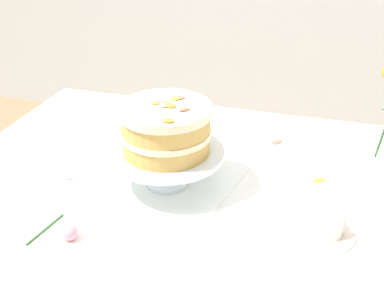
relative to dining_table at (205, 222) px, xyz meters
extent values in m
cube|color=white|center=(0.00, 0.03, 0.08)|extent=(1.40, 1.00, 0.03)
cylinder|color=brown|center=(-0.60, 0.43, -0.29)|extent=(0.06, 0.06, 0.71)
cube|color=white|center=(-0.10, 0.01, 0.09)|extent=(0.38, 0.38, 0.00)
cylinder|color=silver|center=(-0.10, 0.01, 0.10)|extent=(0.11, 0.11, 0.01)
cylinder|color=silver|center=(-0.10, 0.01, 0.14)|extent=(0.03, 0.03, 0.07)
cylinder|color=silver|center=(-0.10, 0.01, 0.19)|extent=(0.29, 0.29, 0.01)
cylinder|color=tan|center=(-0.10, 0.01, 0.21)|extent=(0.22, 0.22, 0.04)
cylinder|color=beige|center=(-0.10, 0.01, 0.24)|extent=(0.22, 0.22, 0.01)
cylinder|color=tan|center=(-0.10, 0.01, 0.27)|extent=(0.22, 0.22, 0.04)
cylinder|color=beige|center=(-0.10, 0.01, 0.30)|extent=(0.23, 0.23, 0.02)
ellipsoid|color=orange|center=(-0.07, -0.07, 0.32)|extent=(0.03, 0.02, 0.01)
ellipsoid|color=#E56B51|center=(-0.05, 0.00, 0.32)|extent=(0.03, 0.03, 0.01)
ellipsoid|color=#E56B51|center=(-0.11, 0.02, 0.32)|extent=(0.03, 0.02, 0.01)
ellipsoid|color=#E56B51|center=(-0.08, 0.06, 0.32)|extent=(0.03, 0.03, 0.01)
ellipsoid|color=pink|center=(-0.11, 0.01, 0.32)|extent=(0.03, 0.03, 0.01)
ellipsoid|color=yellow|center=(-0.09, 0.05, 0.32)|extent=(0.03, 0.04, 0.01)
ellipsoid|color=yellow|center=(-0.13, 0.02, 0.31)|extent=(0.03, 0.03, 0.00)
ellipsoid|color=orange|center=(-0.09, 0.01, 0.32)|extent=(0.04, 0.04, 0.01)
cylinder|color=silver|center=(0.42, 0.09, 0.13)|extent=(0.07, 0.07, 0.08)
cylinder|color=silver|center=(0.30, -0.08, 0.10)|extent=(0.13, 0.13, 0.01)
cylinder|color=silver|center=(0.30, -0.08, 0.12)|extent=(0.07, 0.07, 0.05)
torus|color=silver|center=(0.34, -0.08, 0.12)|extent=(0.03, 0.01, 0.03)
cylinder|color=#2D6028|center=(-0.30, -0.25, 0.09)|extent=(0.03, 0.12, 0.01)
sphere|color=pink|center=(-0.23, -0.26, 0.11)|extent=(0.04, 0.04, 0.04)
ellipsoid|color=pink|center=(-0.37, -0.04, 0.10)|extent=(0.04, 0.03, 0.01)
ellipsoid|color=#E56B51|center=(0.13, 0.32, 0.09)|extent=(0.04, 0.05, 0.00)
ellipsoid|color=orange|center=(0.27, 0.14, 0.09)|extent=(0.04, 0.04, 0.00)
ellipsoid|color=pink|center=(-0.01, 0.19, 0.09)|extent=(0.03, 0.03, 0.00)
camera|label=1|loc=(0.26, -0.98, 0.77)|focal=45.22mm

